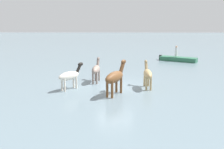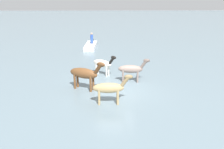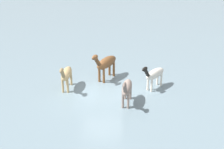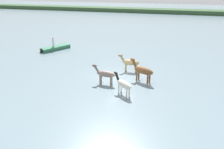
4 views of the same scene
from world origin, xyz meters
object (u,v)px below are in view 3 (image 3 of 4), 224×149
Objects in this scene: horse_lead at (66,74)px; horse_pinto_flank at (127,88)px; horse_mid_herd at (154,74)px; horse_gray_outer at (106,63)px.

horse_pinto_flank is at bearing 65.92° from horse_lead.
horse_lead is at bearing -47.66° from horse_mid_herd.
horse_gray_outer is 3.49m from horse_pinto_flank.
horse_gray_outer is at bearing -73.67° from horse_mid_herd.
horse_lead is 1.00× the size of horse_pinto_flank.
horse_gray_outer is 1.11× the size of horse_pinto_flank.
horse_pinto_flank is at bearing 50.60° from horse_gray_outer.
horse_lead is 5.18m from horse_mid_herd.
horse_gray_outer is at bearing 125.96° from horse_lead.
horse_mid_herd is at bearing 95.94° from horse_gray_outer.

